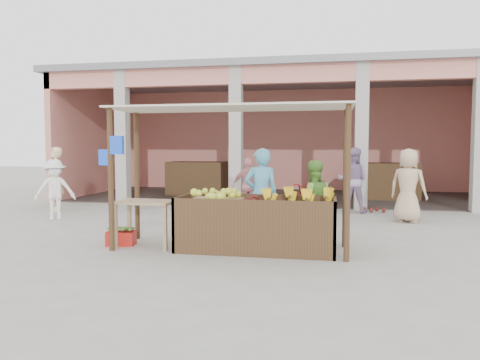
% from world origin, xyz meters
% --- Properties ---
extents(ground, '(60.00, 60.00, 0.00)m').
position_xyz_m(ground, '(0.00, 0.00, 0.00)').
color(ground, gray).
rests_on(ground, ground).
extents(market_building, '(14.40, 6.40, 4.20)m').
position_xyz_m(market_building, '(0.05, 8.93, 2.70)').
color(market_building, tan).
rests_on(market_building, ground).
extents(fruit_stall, '(2.60, 0.95, 0.80)m').
position_xyz_m(fruit_stall, '(0.50, 0.00, 0.40)').
color(fruit_stall, '#49351D').
rests_on(fruit_stall, ground).
extents(stall_awning, '(4.09, 1.35, 2.39)m').
position_xyz_m(stall_awning, '(-0.01, 0.06, 1.98)').
color(stall_awning, '#49351D').
rests_on(stall_awning, ground).
extents(banana_heap, '(1.02, 0.56, 0.19)m').
position_xyz_m(banana_heap, '(1.16, 0.02, 0.89)').
color(banana_heap, gold).
rests_on(banana_heap, fruit_stall).
extents(melon_tray, '(0.82, 0.71, 0.21)m').
position_xyz_m(melon_tray, '(-0.18, -0.04, 0.90)').
color(melon_tray, '#987B4E').
rests_on(melon_tray, fruit_stall).
extents(berry_heap, '(0.40, 0.32, 0.13)m').
position_xyz_m(berry_heap, '(0.45, -0.01, 0.86)').
color(berry_heap, maroon).
rests_on(berry_heap, fruit_stall).
extents(side_table, '(1.00, 0.69, 0.80)m').
position_xyz_m(side_table, '(-1.42, -0.01, 0.66)').
color(side_table, '#A18160').
rests_on(side_table, ground).
extents(papaya_pile, '(0.68, 0.39, 0.19)m').
position_xyz_m(papaya_pile, '(-1.42, -0.01, 0.89)').
color(papaya_pile, '#488D2E').
rests_on(papaya_pile, side_table).
extents(red_crate, '(0.52, 0.41, 0.24)m').
position_xyz_m(red_crate, '(-1.90, 0.00, 0.12)').
color(red_crate, '#B21A13').
rests_on(red_crate, ground).
extents(plantain_bundle, '(0.37, 0.26, 0.07)m').
position_xyz_m(plantain_bundle, '(-1.90, 0.00, 0.28)').
color(plantain_bundle, '#527E2E').
rests_on(plantain_bundle, red_crate).
extents(produce_sacks, '(0.89, 0.66, 0.54)m').
position_xyz_m(produce_sacks, '(2.83, 5.18, 0.27)').
color(produce_sacks, maroon).
rests_on(produce_sacks, ground).
extents(vendor_blue, '(0.80, 0.68, 1.81)m').
position_xyz_m(vendor_blue, '(0.46, 0.85, 0.91)').
color(vendor_blue, '#56B1D5').
rests_on(vendor_blue, ground).
extents(vendor_green, '(0.84, 0.63, 1.56)m').
position_xyz_m(vendor_green, '(1.39, 0.85, 0.78)').
color(vendor_green, '#70B141').
rests_on(vendor_green, ground).
extents(motorcycle, '(1.48, 2.12, 1.05)m').
position_xyz_m(motorcycle, '(0.69, 2.08, 0.53)').
color(motorcycle, maroon).
rests_on(motorcycle, ground).
extents(shopper_a, '(1.10, 0.95, 1.54)m').
position_xyz_m(shopper_a, '(-4.78, 2.50, 0.77)').
color(shopper_a, white).
rests_on(shopper_a, ground).
extents(shopper_b, '(1.00, 0.70, 1.55)m').
position_xyz_m(shopper_b, '(-0.38, 4.29, 0.77)').
color(shopper_b, pink).
rests_on(shopper_b, ground).
extents(shopper_c, '(1.07, 0.92, 1.87)m').
position_xyz_m(shopper_c, '(3.43, 3.61, 0.94)').
color(shopper_c, tan).
rests_on(shopper_c, ground).
extents(shopper_e, '(0.82, 0.84, 1.79)m').
position_xyz_m(shopper_e, '(-5.59, 3.81, 0.90)').
color(shopper_e, '#F8D095').
rests_on(shopper_e, ground).
extents(shopper_f, '(1.00, 0.70, 1.87)m').
position_xyz_m(shopper_f, '(2.26, 5.06, 0.93)').
color(shopper_f, gray).
rests_on(shopper_f, ground).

